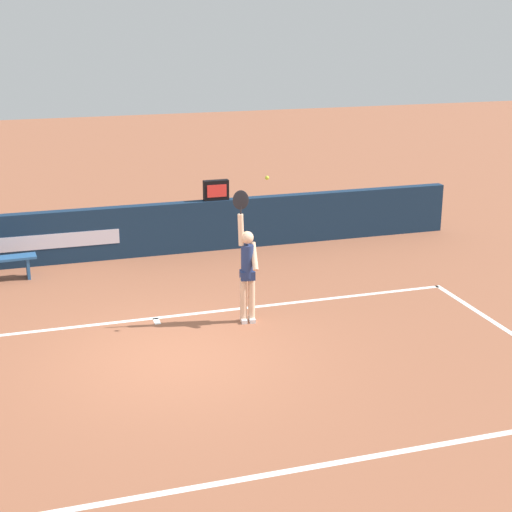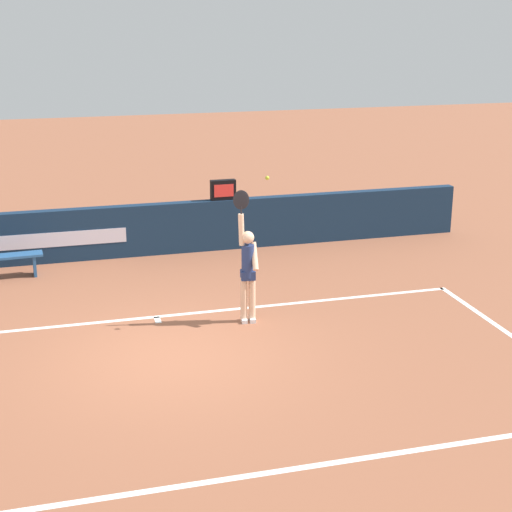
# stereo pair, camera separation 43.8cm
# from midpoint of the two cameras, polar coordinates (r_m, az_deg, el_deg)

# --- Properties ---
(ground_plane) EXTENTS (60.00, 60.00, 0.00)m
(ground_plane) POSITION_cam_midpoint_polar(r_m,az_deg,el_deg) (12.84, -5.23, -7.15)
(ground_plane) COLOR #95563C
(court_lines) EXTENTS (11.64, 5.46, 0.00)m
(court_lines) POSITION_cam_midpoint_polar(r_m,az_deg,el_deg) (11.96, -4.39, -9.06)
(court_lines) COLOR white
(court_lines) RESTS_ON ground
(back_wall) EXTENTS (15.85, 0.26, 1.17)m
(back_wall) POSITION_cam_midpoint_polar(r_m,az_deg,el_deg) (17.76, -8.41, 1.82)
(back_wall) COLOR #142A44
(back_wall) RESTS_ON ground
(speed_display) EXTENTS (0.58, 0.17, 0.46)m
(speed_display) POSITION_cam_midpoint_polar(r_m,az_deg,el_deg) (17.92, -1.71, 4.84)
(speed_display) COLOR black
(speed_display) RESTS_ON back_wall
(tennis_player) EXTENTS (0.42, 0.38, 2.41)m
(tennis_player) POSITION_cam_midpoint_polar(r_m,az_deg,el_deg) (13.73, 0.30, -0.91)
(tennis_player) COLOR beige
(tennis_player) RESTS_ON ground
(tennis_ball) EXTENTS (0.07, 0.07, 0.07)m
(tennis_ball) POSITION_cam_midpoint_polar(r_m,az_deg,el_deg) (13.16, 1.79, 5.71)
(tennis_ball) COLOR #CAD933
(courtside_bench_near) EXTENTS (1.56, 0.45, 0.49)m
(courtside_bench_near) POSITION_cam_midpoint_polar(r_m,az_deg,el_deg) (16.91, -17.14, -0.34)
(courtside_bench_near) COLOR #27548A
(courtside_bench_near) RESTS_ON ground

